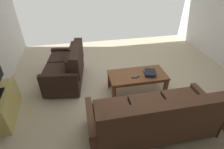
% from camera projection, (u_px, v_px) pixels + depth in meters
% --- Properties ---
extents(ground_plane, '(5.61, 6.00, 0.01)m').
position_uv_depth(ground_plane, '(131.00, 94.00, 3.76)').
color(ground_plane, beige).
extents(sofa_main, '(2.02, 0.82, 0.88)m').
position_uv_depth(sofa_main, '(152.00, 118.00, 2.71)').
color(sofa_main, black).
rests_on(sofa_main, ground).
extents(loveseat_near, '(0.94, 1.38, 0.88)m').
position_uv_depth(loveseat_near, '(67.00, 68.00, 3.93)').
color(loveseat_near, black).
rests_on(loveseat_near, ground).
extents(coffee_table, '(1.20, 0.58, 0.43)m').
position_uv_depth(coffee_table, '(137.00, 77.00, 3.65)').
color(coffee_table, brown).
rests_on(coffee_table, ground).
extents(tv_stand, '(0.46, 1.00, 0.53)m').
position_uv_depth(tv_stand, '(1.00, 106.00, 3.07)').
color(tv_stand, '#D8C666').
rests_on(tv_stand, ground).
extents(book_stack, '(0.28, 0.32, 0.07)m').
position_uv_depth(book_stack, '(150.00, 73.00, 3.58)').
color(book_stack, '#996699').
rests_on(book_stack, coffee_table).
extents(tv_remote, '(0.17, 0.07, 0.02)m').
position_uv_depth(tv_remote, '(136.00, 77.00, 3.51)').
color(tv_remote, black).
rests_on(tv_remote, coffee_table).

